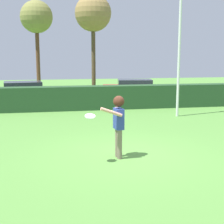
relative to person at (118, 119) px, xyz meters
name	(u,v)px	position (x,y,z in m)	size (l,w,h in m)	color
ground_plane	(125,155)	(0.24, 0.18, -1.11)	(60.00, 60.00, 0.00)	#568E3C
person	(118,119)	(0.00, 0.00, 0.00)	(0.72, 0.61, 1.78)	#7D6D5B
frisbee	(90,116)	(-0.84, -0.40, 0.19)	(0.28, 0.27, 0.10)	white
lamppost	(179,45)	(4.06, 5.80, 2.22)	(0.24, 0.24, 6.03)	silver
hedge_row	(90,98)	(0.24, 8.55, -0.49)	(23.25, 0.90, 1.24)	#254827
parked_car_green	(23,91)	(-3.43, 12.02, -0.42)	(4.37, 2.20, 1.25)	#1E6633
parked_car_red	(135,88)	(3.71, 12.53, -0.42)	(4.42, 2.36, 1.25)	#B21E1E
bare_elm_tree	(36,18)	(-2.61, 16.85, 4.38)	(2.36, 2.36, 6.76)	brown
oak_tree	(93,14)	(1.30, 14.95, 4.52)	(2.54, 2.54, 6.97)	brown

